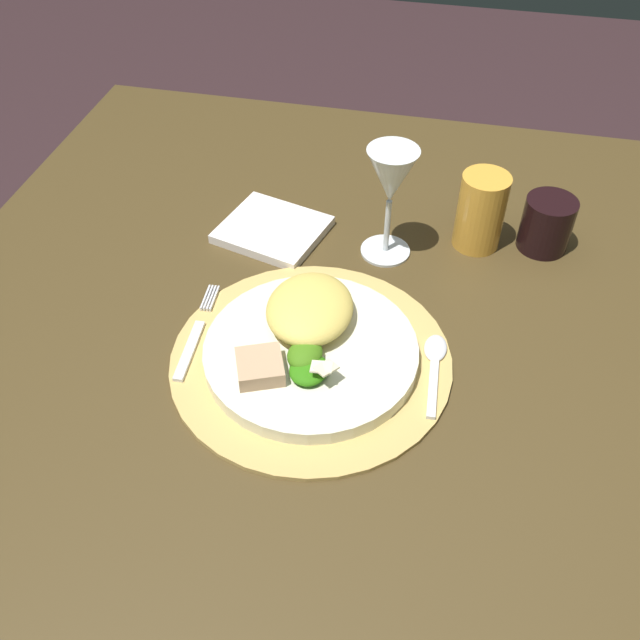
% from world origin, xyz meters
% --- Properties ---
extents(ground_plane, '(6.00, 6.00, 0.00)m').
position_xyz_m(ground_plane, '(0.00, 0.00, 0.00)').
color(ground_plane, '#2F1E20').
extents(dining_table, '(1.16, 0.99, 0.72)m').
position_xyz_m(dining_table, '(0.00, 0.00, 0.62)').
color(dining_table, '#45351A').
rests_on(dining_table, ground).
extents(placemat, '(0.33, 0.33, 0.01)m').
position_xyz_m(placemat, '(-0.06, -0.12, 0.72)').
color(placemat, tan).
rests_on(placemat, dining_table).
extents(dinner_plate, '(0.25, 0.25, 0.02)m').
position_xyz_m(dinner_plate, '(-0.06, -0.12, 0.74)').
color(dinner_plate, silver).
rests_on(dinner_plate, placemat).
extents(pasta_serving, '(0.11, 0.13, 0.04)m').
position_xyz_m(pasta_serving, '(-0.07, -0.08, 0.76)').
color(pasta_serving, '#DEC058').
rests_on(pasta_serving, dinner_plate).
extents(salad_greens, '(0.07, 0.07, 0.03)m').
position_xyz_m(salad_greens, '(-0.05, -0.15, 0.75)').
color(salad_greens, '#35661D').
rests_on(salad_greens, dinner_plate).
extents(bread_piece, '(0.07, 0.07, 0.02)m').
position_xyz_m(bread_piece, '(-0.10, -0.17, 0.76)').
color(bread_piece, tan).
rests_on(bread_piece, dinner_plate).
extents(fork, '(0.02, 0.16, 0.00)m').
position_xyz_m(fork, '(-0.20, -0.12, 0.73)').
color(fork, silver).
rests_on(fork, placemat).
extents(spoon, '(0.03, 0.13, 0.01)m').
position_xyz_m(spoon, '(0.09, -0.09, 0.73)').
color(spoon, silver).
rests_on(spoon, placemat).
extents(napkin, '(0.17, 0.16, 0.01)m').
position_xyz_m(napkin, '(-0.16, 0.11, 0.73)').
color(napkin, white).
rests_on(napkin, dining_table).
extents(wine_glass, '(0.07, 0.07, 0.16)m').
position_xyz_m(wine_glass, '(0.00, 0.10, 0.84)').
color(wine_glass, silver).
rests_on(wine_glass, dining_table).
extents(amber_tumbler, '(0.07, 0.07, 0.11)m').
position_xyz_m(amber_tumbler, '(0.12, 0.15, 0.78)').
color(amber_tumbler, gold).
rests_on(amber_tumbler, dining_table).
extents(dark_tumbler, '(0.07, 0.07, 0.08)m').
position_xyz_m(dark_tumbler, '(0.21, 0.16, 0.76)').
color(dark_tumbler, black).
rests_on(dark_tumbler, dining_table).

